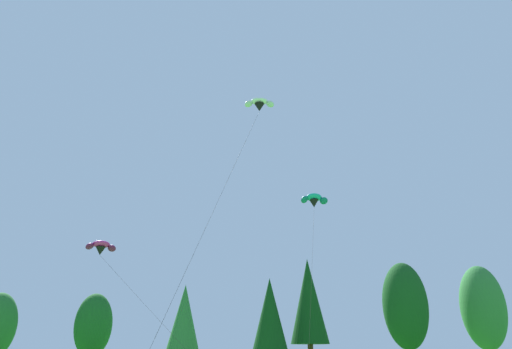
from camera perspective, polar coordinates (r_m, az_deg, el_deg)
treeline_tree_c at (r=60.86m, az=-19.10°, el=-16.88°), size 4.29×4.29×9.21m
treeline_tree_d at (r=58.89m, az=-8.71°, el=-16.77°), size 3.87×3.87×10.32m
treeline_tree_e at (r=56.27m, az=1.69°, el=-16.50°), size 3.98×3.98×10.80m
treeline_tree_f at (r=59.77m, az=6.39°, el=-14.93°), size 4.60×4.60×13.65m
treeline_tree_g at (r=61.32m, az=17.62°, el=-14.90°), size 5.31×5.31×13.00m
treeline_tree_h at (r=65.84m, az=25.79°, el=-14.30°), size 5.26×5.26×12.81m
parafoil_kite_high_white at (r=41.58m, az=0.40°, el=8.49°), size 8.63×14.97×22.27m
parafoil_kite_mid_magenta at (r=45.93m, az=-18.28°, el=-8.37°), size 10.79×13.75×10.63m
parafoil_kite_far_teal at (r=50.20m, az=7.04°, el=-3.12°), size 6.46×15.44×16.82m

